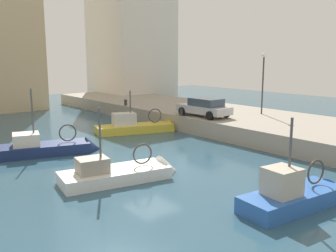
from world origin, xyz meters
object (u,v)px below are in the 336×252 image
object	(u,v)px
fishing_boat_blue	(298,202)
mooring_bollard_mid	(126,103)
fishing_boat_navy	(49,152)
parked_car_silver	(204,107)
mooring_bollard_south	(182,112)
quay_streetlamp	(263,73)
fishing_boat_white	(124,177)
fishing_boat_yellow	(139,130)

from	to	relation	value
fishing_boat_blue	mooring_bollard_mid	size ratio (longest dim) A/B	10.10
fishing_boat_navy	parked_car_silver	xyz separation A→B (m)	(12.00, -1.02, 1.81)
mooring_bollard_south	quay_streetlamp	world-z (taller)	quay_streetlamp
fishing_boat_navy	parked_car_silver	bearing A→B (deg)	-4.88
parked_car_silver	mooring_bollard_south	world-z (taller)	parked_car_silver
fishing_boat_white	mooring_bollard_mid	size ratio (longest dim) A/B	11.14
fishing_boat_white	mooring_bollard_mid	distance (m)	18.20
mooring_bollard_south	fishing_boat_white	bearing A→B (deg)	-144.01
fishing_boat_navy	parked_car_silver	distance (m)	12.18
parked_car_silver	mooring_bollard_mid	xyz separation A→B (m)	(-1.15, 9.37, -0.45)
mooring_bollard_south	mooring_bollard_mid	size ratio (longest dim) A/B	1.00
mooring_bollard_mid	mooring_bollard_south	bearing A→B (deg)	-90.00
fishing_boat_blue	mooring_bollard_mid	xyz separation A→B (m)	(6.35, 22.25, 1.32)
fishing_boat_white	parked_car_silver	size ratio (longest dim) A/B	1.39
parked_car_silver	quay_streetlamp	xyz separation A→B (m)	(4.50, -1.95, 2.53)
fishing_boat_navy	quay_streetlamp	xyz separation A→B (m)	(16.50, -2.98, 4.34)
mooring_bollard_south	fishing_boat_yellow	bearing A→B (deg)	149.14
fishing_boat_navy	mooring_bollard_mid	world-z (taller)	fishing_boat_navy
parked_car_silver	mooring_bollard_south	bearing A→B (deg)	129.95
parked_car_silver	fishing_boat_white	bearing A→B (deg)	-152.19
parked_car_silver	fishing_boat_yellow	bearing A→B (deg)	142.47
fishing_boat_white	fishing_boat_yellow	distance (m)	11.37
fishing_boat_blue	mooring_bollard_mid	world-z (taller)	fishing_boat_blue
fishing_boat_white	mooring_bollard_south	xyz separation A→B (m)	(9.92, 7.20, 1.38)
fishing_boat_yellow	mooring_bollard_south	xyz separation A→B (m)	(2.86, -1.71, 1.34)
fishing_boat_white	fishing_boat_yellow	size ratio (longest dim) A/B	0.89
fishing_boat_blue	fishing_boat_white	bearing A→B (deg)	116.87
fishing_boat_white	parked_car_silver	bearing A→B (deg)	27.81
quay_streetlamp	parked_car_silver	bearing A→B (deg)	156.59
parked_car_silver	fishing_boat_navy	bearing A→B (deg)	175.12
quay_streetlamp	fishing_boat_white	bearing A→B (deg)	-165.99
fishing_boat_yellow	mooring_bollard_south	bearing A→B (deg)	-30.86
mooring_bollard_south	fishing_boat_navy	bearing A→B (deg)	-178.19
parked_car_silver	mooring_bollard_south	distance (m)	1.84
mooring_bollard_mid	quay_streetlamp	distance (m)	13.00
fishing_boat_yellow	fishing_boat_navy	world-z (taller)	fishing_boat_navy
fishing_boat_yellow	fishing_boat_navy	xyz separation A→B (m)	(-8.00, -2.05, -0.02)
fishing_boat_white	fishing_boat_yellow	xyz separation A→B (m)	(7.06, 8.91, 0.05)
fishing_boat_white	parked_car_silver	distance (m)	12.64
parked_car_silver	quay_streetlamp	size ratio (longest dim) A/B	0.91
fishing_boat_yellow	fishing_boat_navy	size ratio (longest dim) A/B	1.06
fishing_boat_blue	mooring_bollard_mid	bearing A→B (deg)	74.08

